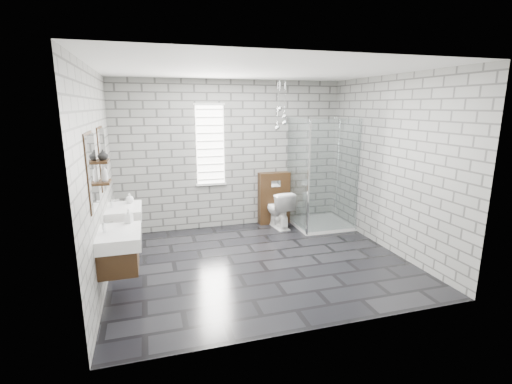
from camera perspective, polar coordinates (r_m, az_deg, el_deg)
name	(u,v)px	position (r m, az deg, el deg)	size (l,w,h in m)	color
floor	(260,262)	(5.57, 0.65, -10.69)	(4.20, 3.60, 0.02)	black
ceiling	(261,69)	(5.12, 0.73, 18.40)	(4.20, 3.60, 0.02)	white
wall_back	(232,155)	(6.91, -3.77, 5.69)	(4.20, 0.02, 2.70)	gray
wall_front	(317,203)	(3.52, 9.40, -1.67)	(4.20, 0.02, 2.70)	gray
wall_left	(98,179)	(4.99, -23.17, 1.78)	(0.02, 3.60, 2.70)	gray
wall_right	(390,165)	(6.13, 19.94, 3.99)	(0.02, 3.60, 2.70)	gray
vanity_left	(116,239)	(4.54, -20.75, -6.84)	(0.47, 0.70, 1.57)	#3A2411
vanity_right	(121,213)	(5.58, -20.01, -3.10)	(0.47, 0.70, 1.57)	#3A2411
shelf_lower	(105,182)	(4.94, -22.28, 1.40)	(0.14, 0.30, 0.03)	#3A2411
shelf_upper	(103,161)	(4.89, -22.54, 4.38)	(0.14, 0.30, 0.03)	#3A2411
window	(210,145)	(6.78, -7.06, 7.19)	(0.56, 0.05, 1.48)	white
cistern_panel	(274,198)	(7.18, 2.77, -0.92)	(0.60, 0.20, 1.00)	#3A2411
flush_plate	(276,184)	(7.01, 3.08, 1.26)	(0.18, 0.01, 0.12)	silver
shower_enclosure	(319,202)	(6.98, 9.62, -1.47)	(1.00, 1.00, 2.03)	white
pendant_cluster	(281,116)	(6.66, 3.86, 11.55)	(0.24, 0.25, 0.88)	silver
toilet	(278,209)	(6.98, 3.46, -2.61)	(0.39, 0.69, 0.70)	white
soap_bottle_a	(129,216)	(4.75, -19.01, -3.49)	(0.08, 0.08, 0.18)	#B2B2B2
soap_bottle_b	(130,198)	(5.73, -18.88, -0.89)	(0.11, 0.11, 0.15)	#B2B2B2
soap_bottle_c	(104,173)	(4.90, -22.30, 2.73)	(0.08, 0.08, 0.21)	#B2B2B2
vase	(103,155)	(4.88, -22.50, 5.30)	(0.12, 0.12, 0.13)	#B2B2B2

